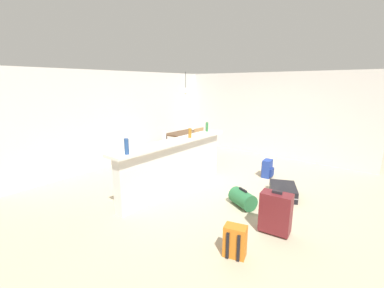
# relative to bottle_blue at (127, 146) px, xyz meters

# --- Properties ---
(ground_plane) EXTENTS (13.00, 13.00, 0.05)m
(ground_plane) POSITION_rel_bottle_blue_xyz_m (2.03, -0.46, -1.22)
(ground_plane) COLOR #BCAD8E
(wall_back) EXTENTS (6.60, 0.10, 2.50)m
(wall_back) POSITION_rel_bottle_blue_xyz_m (2.03, 2.59, 0.05)
(wall_back) COLOR silver
(wall_back) RESTS_ON ground_plane
(wall_right) EXTENTS (0.10, 6.00, 2.50)m
(wall_right) POSITION_rel_bottle_blue_xyz_m (5.08, -0.16, 0.05)
(wall_right) COLOR silver
(wall_right) RESTS_ON ground_plane
(partition_half_wall) EXTENTS (2.80, 0.20, 1.02)m
(partition_half_wall) POSITION_rel_bottle_blue_xyz_m (1.23, 0.10, -0.69)
(partition_half_wall) COLOR silver
(partition_half_wall) RESTS_ON ground_plane
(bar_countertop) EXTENTS (2.96, 0.40, 0.05)m
(bar_countertop) POSITION_rel_bottle_blue_xyz_m (1.23, 0.10, -0.15)
(bar_countertop) COLOR white
(bar_countertop) RESTS_ON partition_half_wall
(bottle_blue) EXTENTS (0.07, 0.07, 0.26)m
(bottle_blue) POSITION_rel_bottle_blue_xyz_m (0.00, 0.00, 0.00)
(bottle_blue) COLOR #284C89
(bottle_blue) RESTS_ON bar_countertop
(bottle_clear) EXTENTS (0.07, 0.07, 0.24)m
(bottle_clear) POSITION_rel_bottle_blue_xyz_m (0.85, -0.00, -0.01)
(bottle_clear) COLOR silver
(bottle_clear) RESTS_ON bar_countertop
(bottle_amber) EXTENTS (0.07, 0.07, 0.20)m
(bottle_amber) POSITION_rel_bottle_blue_xyz_m (1.64, 0.03, -0.03)
(bottle_amber) COLOR #9E661E
(bottle_amber) RESTS_ON bar_countertop
(bottle_green) EXTENTS (0.06, 0.06, 0.22)m
(bottle_green) POSITION_rel_bottle_blue_xyz_m (2.46, 0.18, -0.02)
(bottle_green) COLOR #2D6B38
(bottle_green) RESTS_ON bar_countertop
(dining_table) EXTENTS (1.10, 0.80, 0.74)m
(dining_table) POSITION_rel_bottle_blue_xyz_m (3.33, 1.57, -0.55)
(dining_table) COLOR #4C331E
(dining_table) RESTS_ON ground_plane
(dining_chair_near_partition) EXTENTS (0.42, 0.42, 0.93)m
(dining_chair_near_partition) POSITION_rel_bottle_blue_xyz_m (3.34, 1.00, -0.68)
(dining_chair_near_partition) COLOR #9E754C
(dining_chair_near_partition) RESTS_ON ground_plane
(pendant_lamp) EXTENTS (0.34, 0.34, 0.63)m
(pendant_lamp) POSITION_rel_bottle_blue_xyz_m (3.35, 1.59, 0.79)
(pendant_lamp) COLOR black
(suitcase_flat_black) EXTENTS (0.89, 0.74, 0.22)m
(suitcase_flat_black) POSITION_rel_bottle_blue_xyz_m (2.36, -1.75, -1.09)
(suitcase_flat_black) COLOR black
(suitcase_flat_black) RESTS_ON ground_plane
(suitcase_upright_maroon) EXTENTS (0.29, 0.46, 0.67)m
(suitcase_upright_maroon) POSITION_rel_bottle_blue_xyz_m (1.00, -2.12, -0.87)
(suitcase_upright_maroon) COLOR maroon
(suitcase_upright_maroon) RESTS_ON ground_plane
(duffel_bag_green) EXTENTS (0.48, 0.56, 0.34)m
(duffel_bag_green) POSITION_rel_bottle_blue_xyz_m (1.46, -1.34, -1.05)
(duffel_bag_green) COLOR #286B3D
(duffel_bag_green) RESTS_ON ground_plane
(backpack_blue) EXTENTS (0.30, 0.27, 0.42)m
(backpack_blue) POSITION_rel_bottle_blue_xyz_m (3.20, -1.07, -0.99)
(backpack_blue) COLOR #233D93
(backpack_blue) RESTS_ON ground_plane
(backpack_orange) EXTENTS (0.30, 0.32, 0.42)m
(backpack_orange) POSITION_rel_bottle_blue_xyz_m (0.17, -1.92, -0.99)
(backpack_orange) COLOR orange
(backpack_orange) RESTS_ON ground_plane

